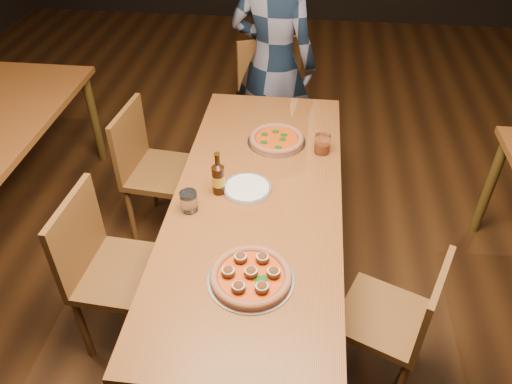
# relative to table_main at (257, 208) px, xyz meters

# --- Properties ---
(ground) EXTENTS (9.00, 9.00, 0.00)m
(ground) POSITION_rel_table_main_xyz_m (0.00, 0.00, -0.68)
(ground) COLOR black
(table_main) EXTENTS (0.80, 2.00, 0.75)m
(table_main) POSITION_rel_table_main_xyz_m (0.00, 0.00, 0.00)
(table_main) COLOR brown
(table_main) RESTS_ON ground
(chair_main_nw) EXTENTS (0.45, 0.45, 0.91)m
(chair_main_nw) POSITION_rel_table_main_xyz_m (-0.61, -0.29, -0.22)
(chair_main_nw) COLOR brown
(chair_main_nw) RESTS_ON ground
(chair_main_sw) EXTENTS (0.45, 0.45, 0.89)m
(chair_main_sw) POSITION_rel_table_main_xyz_m (-0.63, 0.54, -0.23)
(chair_main_sw) COLOR brown
(chair_main_sw) RESTS_ON ground
(chair_main_e) EXTENTS (0.50, 0.50, 0.81)m
(chair_main_e) POSITION_rel_table_main_xyz_m (0.62, -0.36, -0.27)
(chair_main_e) COLOR brown
(chair_main_e) RESTS_ON ground
(chair_end) EXTENTS (0.60, 0.60, 0.99)m
(chair_end) POSITION_rel_table_main_xyz_m (-0.00, 1.27, -0.19)
(chair_end) COLOR brown
(chair_end) RESTS_ON ground
(pizza_meatball) EXTENTS (0.35, 0.35, 0.06)m
(pizza_meatball) POSITION_rel_table_main_xyz_m (0.03, -0.52, 0.10)
(pizza_meatball) COLOR #B7B7BF
(pizza_meatball) RESTS_ON table_main
(pizza_margherita) EXTENTS (0.32, 0.32, 0.04)m
(pizza_margherita) POSITION_rel_table_main_xyz_m (0.05, 0.48, 0.09)
(pizza_margherita) COLOR #B7B7BF
(pizza_margherita) RESTS_ON table_main
(plate_stack) EXTENTS (0.23, 0.23, 0.02)m
(plate_stack) POSITION_rel_table_main_xyz_m (-0.05, 0.04, 0.08)
(plate_stack) COLOR white
(plate_stack) RESTS_ON table_main
(beer_bottle) EXTENTS (0.06, 0.06, 0.22)m
(beer_bottle) POSITION_rel_table_main_xyz_m (-0.19, 0.02, 0.15)
(beer_bottle) COLOR black
(beer_bottle) RESTS_ON table_main
(water_glass) EXTENTS (0.08, 0.08, 0.10)m
(water_glass) POSITION_rel_table_main_xyz_m (-0.30, -0.13, 0.12)
(water_glass) COLOR white
(water_glass) RESTS_ON table_main
(amber_glass) EXTENTS (0.08, 0.08, 0.11)m
(amber_glass) POSITION_rel_table_main_xyz_m (0.30, 0.42, 0.12)
(amber_glass) COLOR #9B3911
(amber_glass) RESTS_ON table_main
(diner) EXTENTS (0.68, 0.54, 1.65)m
(diner) POSITION_rel_table_main_xyz_m (-0.04, 1.32, 0.15)
(diner) COLOR black
(diner) RESTS_ON ground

